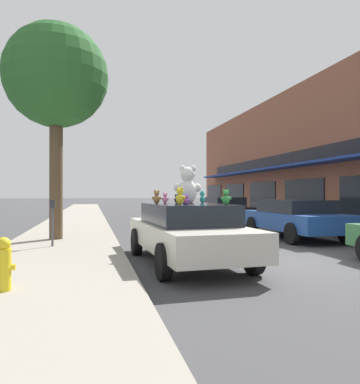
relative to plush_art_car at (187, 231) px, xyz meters
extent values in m
plane|color=#424244|center=(2.45, -0.31, -0.75)|extent=(260.00, 260.00, 0.00)
cube|color=gray|center=(-2.93, -0.31, -0.67)|extent=(3.18, 90.00, 0.16)
cube|color=navy|center=(8.85, 10.51, 2.41)|extent=(1.16, 30.51, 0.12)
cube|color=black|center=(9.38, 10.51, 2.96)|extent=(0.08, 29.06, 0.70)
cube|color=black|center=(9.39, 10.51, 0.65)|extent=(0.06, 3.94, 2.00)
cube|color=black|center=(9.39, 15.70, 0.65)|extent=(0.06, 3.94, 2.00)
cube|color=black|center=(9.39, 20.88, 0.65)|extent=(0.06, 3.94, 2.00)
cube|color=black|center=(9.39, 26.07, 0.65)|extent=(0.06, 3.94, 2.00)
cube|color=beige|center=(0.00, 0.00, -0.12)|extent=(2.09, 4.88, 0.56)
cube|color=black|center=(0.00, 0.00, 0.39)|extent=(1.76, 2.72, 0.45)
cylinder|color=black|center=(-0.98, 1.44, -0.40)|extent=(0.23, 0.70, 0.69)
cylinder|color=black|center=(0.83, 1.53, -0.40)|extent=(0.23, 0.70, 0.69)
cylinder|color=black|center=(-0.83, -1.53, -0.40)|extent=(0.23, 0.70, 0.69)
cylinder|color=black|center=(0.98, -1.44, -0.40)|extent=(0.23, 0.70, 0.69)
ellipsoid|color=white|center=(0.10, 0.30, 0.89)|extent=(0.46, 0.41, 0.56)
sphere|color=white|center=(0.10, 0.30, 1.30)|extent=(0.39, 0.39, 0.35)
sphere|color=white|center=(0.22, 0.28, 1.44)|extent=(0.16, 0.16, 0.15)
sphere|color=white|center=(-0.03, 0.31, 1.44)|extent=(0.16, 0.16, 0.15)
sphere|color=white|center=(0.11, 0.45, 1.28)|extent=(0.15, 0.15, 0.13)
sphere|color=white|center=(0.32, 0.30, 0.99)|extent=(0.23, 0.23, 0.20)
sphere|color=white|center=(-0.12, 0.35, 0.99)|extent=(0.23, 0.23, 0.20)
ellipsoid|color=teal|center=(0.56, 0.64, 0.71)|extent=(0.18, 0.19, 0.19)
sphere|color=teal|center=(0.56, 0.64, 0.85)|extent=(0.16, 0.16, 0.12)
sphere|color=teal|center=(0.58, 0.67, 0.89)|extent=(0.07, 0.07, 0.05)
sphere|color=teal|center=(0.54, 0.60, 0.89)|extent=(0.07, 0.07, 0.05)
sphere|color=#47CDC6|center=(0.51, 0.66, 0.84)|extent=(0.06, 0.06, 0.05)
sphere|color=teal|center=(0.58, 0.71, 0.74)|extent=(0.09, 0.09, 0.07)
sphere|color=teal|center=(0.51, 0.57, 0.74)|extent=(0.09, 0.09, 0.07)
ellipsoid|color=black|center=(-0.10, 0.61, 0.68)|extent=(0.14, 0.14, 0.14)
sphere|color=black|center=(-0.10, 0.61, 0.78)|extent=(0.12, 0.12, 0.09)
sphere|color=black|center=(-0.08, 0.58, 0.81)|extent=(0.05, 0.05, 0.04)
sphere|color=black|center=(-0.12, 0.63, 0.81)|extent=(0.05, 0.05, 0.04)
sphere|color=#3A3A3D|center=(-0.07, 0.63, 0.78)|extent=(0.05, 0.05, 0.03)
sphere|color=black|center=(-0.06, 0.57, 0.70)|extent=(0.07, 0.07, 0.05)
sphere|color=black|center=(-0.13, 0.65, 0.70)|extent=(0.07, 0.07, 0.05)
ellipsoid|color=olive|center=(-0.64, 0.34, 0.71)|extent=(0.16, 0.14, 0.20)
sphere|color=olive|center=(-0.64, 0.34, 0.85)|extent=(0.13, 0.13, 0.12)
sphere|color=olive|center=(-0.60, 0.34, 0.90)|extent=(0.06, 0.06, 0.05)
sphere|color=olive|center=(-0.68, 0.34, 0.90)|extent=(0.06, 0.06, 0.05)
sphere|color=tan|center=(-0.64, 0.39, 0.85)|extent=(0.05, 0.05, 0.05)
sphere|color=olive|center=(-0.56, 0.35, 0.74)|extent=(0.08, 0.08, 0.07)
sphere|color=olive|center=(-0.72, 0.36, 0.74)|extent=(0.08, 0.08, 0.07)
ellipsoid|color=purple|center=(-0.17, -0.63, 0.68)|extent=(0.12, 0.11, 0.13)
sphere|color=purple|center=(-0.17, -0.63, 0.78)|extent=(0.10, 0.10, 0.08)
sphere|color=purple|center=(-0.14, -0.64, 0.81)|extent=(0.04, 0.04, 0.04)
sphere|color=purple|center=(-0.20, -0.62, 0.81)|extent=(0.04, 0.04, 0.04)
sphere|color=#BA67ED|center=(-0.16, -0.59, 0.77)|extent=(0.04, 0.04, 0.03)
sphere|color=purple|center=(-0.12, -0.64, 0.70)|extent=(0.06, 0.06, 0.05)
sphere|color=purple|center=(-0.22, -0.61, 0.70)|extent=(0.06, 0.06, 0.05)
ellipsoid|color=pink|center=(-0.32, 0.97, 0.69)|extent=(0.14, 0.13, 0.16)
sphere|color=pink|center=(-0.32, 0.97, 0.81)|extent=(0.12, 0.12, 0.10)
sphere|color=pink|center=(-0.28, 0.96, 0.85)|extent=(0.05, 0.05, 0.04)
sphere|color=pink|center=(-0.35, 0.97, 0.85)|extent=(0.05, 0.05, 0.04)
sphere|color=#FFA3DA|center=(-0.31, 1.01, 0.80)|extent=(0.05, 0.05, 0.04)
sphere|color=pink|center=(-0.25, 0.96, 0.72)|extent=(0.07, 0.07, 0.06)
sphere|color=pink|center=(-0.38, 0.99, 0.72)|extent=(0.07, 0.07, 0.06)
ellipsoid|color=yellow|center=(-0.34, -0.73, 0.73)|extent=(0.21, 0.22, 0.23)
sphere|color=yellow|center=(-0.34, -0.73, 0.89)|extent=(0.19, 0.19, 0.14)
sphere|color=yellow|center=(-0.31, -0.78, 0.95)|extent=(0.08, 0.08, 0.06)
sphere|color=yellow|center=(-0.36, -0.69, 0.95)|extent=(0.08, 0.08, 0.06)
sphere|color=#FFFF4D|center=(-0.28, -0.71, 0.88)|extent=(0.07, 0.07, 0.05)
sphere|color=yellow|center=(-0.28, -0.81, 0.76)|extent=(0.11, 0.11, 0.08)
sphere|color=yellow|center=(-0.37, -0.65, 0.76)|extent=(0.11, 0.11, 0.08)
ellipsoid|color=blue|center=(-0.14, -0.32, 0.68)|extent=(0.13, 0.11, 0.15)
sphere|color=blue|center=(-0.14, -0.32, 0.79)|extent=(0.11, 0.11, 0.09)
sphere|color=blue|center=(-0.11, -0.31, 0.83)|extent=(0.04, 0.04, 0.04)
sphere|color=blue|center=(-0.17, -0.32, 0.83)|extent=(0.04, 0.04, 0.04)
sphere|color=#548DFF|center=(-0.15, -0.28, 0.79)|extent=(0.04, 0.04, 0.04)
sphere|color=blue|center=(-0.08, -0.30, 0.71)|extent=(0.06, 0.06, 0.05)
sphere|color=blue|center=(-0.20, -0.32, 0.71)|extent=(0.06, 0.06, 0.05)
ellipsoid|color=red|center=(0.38, 1.04, 0.72)|extent=(0.19, 0.20, 0.21)
sphere|color=red|center=(0.38, 1.04, 0.87)|extent=(0.18, 0.18, 0.13)
sphere|color=red|center=(0.40, 0.99, 0.93)|extent=(0.07, 0.07, 0.06)
sphere|color=red|center=(0.36, 1.08, 0.93)|extent=(0.07, 0.07, 0.06)
sphere|color=#FF4741|center=(0.43, 1.06, 0.87)|extent=(0.07, 0.07, 0.05)
sphere|color=red|center=(0.43, 0.96, 0.75)|extent=(0.10, 0.10, 0.08)
sphere|color=red|center=(0.36, 1.12, 0.75)|extent=(0.10, 0.10, 0.08)
ellipsoid|color=green|center=(0.66, -0.77, 0.71)|extent=(0.20, 0.19, 0.20)
sphere|color=green|center=(0.66, -0.77, 0.86)|extent=(0.17, 0.17, 0.13)
sphere|color=green|center=(0.70, -0.79, 0.91)|extent=(0.07, 0.07, 0.05)
sphere|color=green|center=(0.62, -0.75, 0.91)|extent=(0.07, 0.07, 0.05)
sphere|color=#5ADA6D|center=(0.68, -0.72, 0.85)|extent=(0.06, 0.06, 0.05)
sphere|color=green|center=(0.73, -0.80, 0.75)|extent=(0.10, 0.10, 0.07)
sphere|color=green|center=(0.59, -0.72, 0.75)|extent=(0.10, 0.10, 0.07)
cube|color=#1E4793|center=(4.92, 3.74, -0.11)|extent=(1.97, 4.75, 0.58)
cube|color=black|center=(4.92, 3.74, 0.40)|extent=(1.73, 2.59, 0.45)
cylinder|color=black|center=(3.96, 5.21, -0.40)|extent=(0.20, 0.69, 0.69)
cylinder|color=black|center=(5.89, 5.21, -0.40)|extent=(0.20, 0.69, 0.69)
cylinder|color=black|center=(3.96, 2.27, -0.40)|extent=(0.20, 0.69, 0.69)
cylinder|color=black|center=(5.89, 2.27, -0.40)|extent=(0.20, 0.69, 0.69)
cube|color=black|center=(4.92, 11.06, -0.12)|extent=(1.81, 4.45, 0.56)
cube|color=black|center=(4.92, 11.06, 0.41)|extent=(1.60, 2.50, 0.50)
cylinder|color=black|center=(4.04, 12.44, -0.40)|extent=(0.20, 0.69, 0.69)
cylinder|color=black|center=(5.81, 12.44, -0.40)|extent=(0.20, 0.69, 0.69)
cylinder|color=black|center=(4.04, 9.68, -0.40)|extent=(0.20, 0.69, 0.69)
cylinder|color=black|center=(5.81, 9.68, -0.40)|extent=(0.20, 0.69, 0.69)
cylinder|color=brown|center=(-3.22, 4.18, 1.31)|extent=(0.41, 0.41, 3.79)
sphere|color=#286028|center=(-3.22, 4.18, 4.59)|extent=(3.27, 3.27, 3.27)
cylinder|color=yellow|center=(-3.38, -2.29, -0.28)|extent=(0.22, 0.22, 0.62)
sphere|color=yellow|center=(-3.38, -2.29, 0.10)|extent=(0.21, 0.21, 0.21)
cylinder|color=yellow|center=(-3.27, -2.29, -0.25)|extent=(0.10, 0.09, 0.09)
cylinder|color=#4C4C51|center=(-3.15, 2.45, -0.06)|extent=(0.06, 0.06, 1.05)
cube|color=#2D2D33|center=(-3.15, 2.45, 0.57)|extent=(0.14, 0.10, 0.22)
camera|label=1|loc=(-2.12, -8.26, 0.84)|focal=35.00mm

